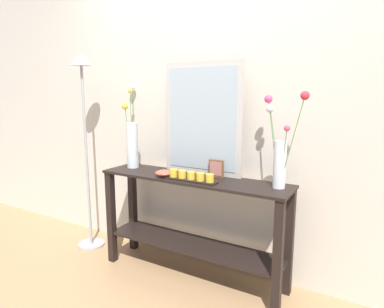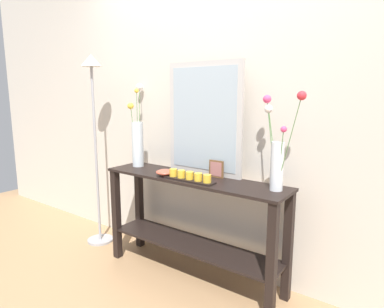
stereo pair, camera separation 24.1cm
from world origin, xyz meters
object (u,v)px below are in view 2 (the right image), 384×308
mirror_leaning (204,119)px  decorative_bowl (165,172)px  candle_tray (190,177)px  picture_frame_small (216,169)px  floor_lamp (94,119)px  console_table (192,215)px  tall_vase_left (138,138)px  vase_right (277,154)px

mirror_leaning → decorative_bowl: bearing=-130.3°
mirror_leaning → candle_tray: 0.46m
picture_frame_small → floor_lamp: bearing=-174.3°
console_table → floor_lamp: floor_lamp is taller
floor_lamp → console_table: bearing=1.2°
console_table → candle_tray: size_ratio=3.75×
candle_tray → picture_frame_small: size_ratio=3.08×
tall_vase_left → vase_right: 1.23m
console_table → mirror_leaning: mirror_leaning is taller
mirror_leaning → floor_lamp: floor_lamp is taller
floor_lamp → mirror_leaning: bearing=8.7°
candle_tray → floor_lamp: (-1.13, 0.07, 0.35)m
mirror_leaning → vase_right: 0.66m
mirror_leaning → picture_frame_small: (0.14, -0.04, -0.36)m
decorative_bowl → floor_lamp: (-0.89, 0.06, 0.35)m
tall_vase_left → candle_tray: tall_vase_left is taller
mirror_leaning → tall_vase_left: 0.65m
tall_vase_left → vase_right: size_ratio=1.12×
tall_vase_left → floor_lamp: floor_lamp is taller
vase_right → candle_tray: 0.63m
vase_right → floor_lamp: (-1.70, -0.07, 0.15)m
tall_vase_left → floor_lamp: size_ratio=0.40×
decorative_bowl → candle_tray: bearing=-2.4°
tall_vase_left → picture_frame_small: bearing=3.8°
candle_tray → decorative_bowl: (-0.24, 0.01, -0.00)m
vase_right → floor_lamp: 1.71m
console_table → floor_lamp: size_ratio=0.85×
console_table → candle_tray: 0.34m
candle_tray → mirror_leaning: bearing=99.8°
mirror_leaning → vase_right: bearing=-8.6°
vase_right → candle_tray: bearing=-166.0°
decorative_bowl → mirror_leaning: bearing=49.7°
console_table → tall_vase_left: size_ratio=2.11×
tall_vase_left → mirror_leaning: bearing=8.6°
mirror_leaning → candle_tray: size_ratio=2.14×
mirror_leaning → tall_vase_left: mirror_leaning is taller
tall_vase_left → picture_frame_small: (0.75, 0.05, -0.17)m
console_table → picture_frame_small: bearing=33.9°
candle_tray → floor_lamp: 1.18m
console_table → decorative_bowl: decorative_bowl is taller
vase_right → picture_frame_small: size_ratio=4.89×
candle_tray → picture_frame_small: 0.22m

